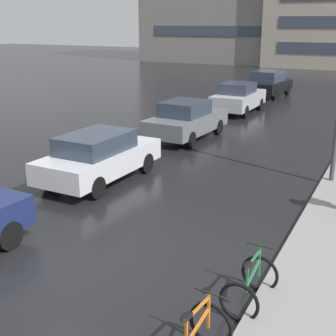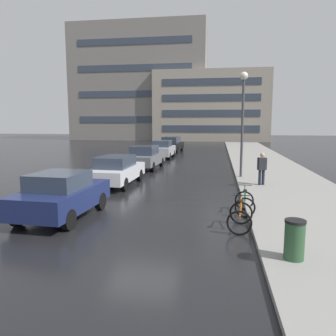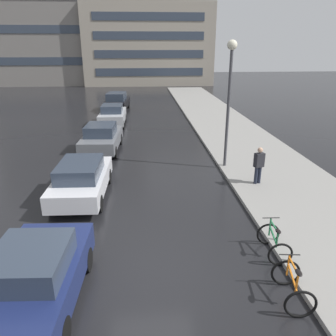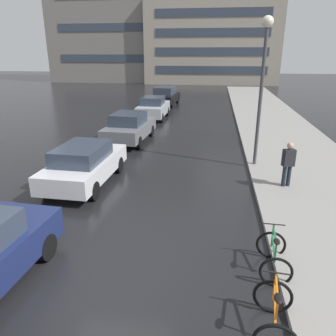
{
  "view_description": "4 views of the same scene",
  "coord_description": "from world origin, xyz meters",
  "px_view_note": "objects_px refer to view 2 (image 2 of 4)",
  "views": [
    {
      "loc": [
        5.41,
        -6.11,
        4.7
      ],
      "look_at": [
        0.16,
        4.39,
        0.98
      ],
      "focal_mm": 50.0,
      "sensor_mm": 36.0,
      "label": 1
    },
    {
      "loc": [
        2.56,
        -10.79,
        3.23
      ],
      "look_at": [
        0.42,
        3.17,
        1.22
      ],
      "focal_mm": 35.0,
      "sensor_mm": 36.0,
      "label": 2
    },
    {
      "loc": [
        -0.13,
        -6.95,
        5.65
      ],
      "look_at": [
        0.76,
        3.92,
        1.57
      ],
      "focal_mm": 35.0,
      "sensor_mm": 36.0,
      "label": 3
    },
    {
      "loc": [
        2.09,
        -5.66,
        4.68
      ],
      "look_at": [
        0.73,
        3.87,
        1.22
      ],
      "focal_mm": 35.0,
      "sensor_mm": 36.0,
      "label": 4
    }
  ],
  "objects_px": {
    "bicycle_nearest": "(240,216)",
    "car_grey": "(145,157)",
    "car_navy": "(61,195)",
    "streetlamp": "(243,107)",
    "car_white": "(116,170)",
    "car_silver": "(162,149)",
    "bicycle_second": "(245,203)",
    "pedestrian": "(262,168)",
    "trash_bin": "(294,242)",
    "car_black": "(171,144)"
  },
  "relations": [
    {
      "from": "pedestrian",
      "to": "streetlamp",
      "type": "bearing_deg",
      "value": 109.94
    },
    {
      "from": "car_silver",
      "to": "pedestrian",
      "type": "xyz_separation_m",
      "value": [
        7.0,
        -12.0,
        0.18
      ]
    },
    {
      "from": "car_black",
      "to": "pedestrian",
      "type": "distance_m",
      "value": 19.62
    },
    {
      "from": "car_white",
      "to": "car_silver",
      "type": "relative_size",
      "value": 1.06
    },
    {
      "from": "car_silver",
      "to": "pedestrian",
      "type": "height_order",
      "value": "pedestrian"
    },
    {
      "from": "car_white",
      "to": "car_grey",
      "type": "relative_size",
      "value": 1.0
    },
    {
      "from": "bicycle_second",
      "to": "pedestrian",
      "type": "distance_m",
      "value": 4.98
    },
    {
      "from": "car_grey",
      "to": "trash_bin",
      "type": "relative_size",
      "value": 4.1
    },
    {
      "from": "car_white",
      "to": "trash_bin",
      "type": "distance_m",
      "value": 10.89
    },
    {
      "from": "car_silver",
      "to": "car_black",
      "type": "xyz_separation_m",
      "value": [
        -0.09,
        6.3,
        0.03
      ]
    },
    {
      "from": "pedestrian",
      "to": "car_black",
      "type": "bearing_deg",
      "value": 111.18
    },
    {
      "from": "bicycle_nearest",
      "to": "streetlamp",
      "type": "height_order",
      "value": "streetlamp"
    },
    {
      "from": "bicycle_nearest",
      "to": "car_white",
      "type": "distance_m",
      "value": 8.45
    },
    {
      "from": "car_navy",
      "to": "trash_bin",
      "type": "height_order",
      "value": "car_navy"
    },
    {
      "from": "bicycle_second",
      "to": "car_navy",
      "type": "xyz_separation_m",
      "value": [
        -6.16,
        -1.46,
        0.4
      ]
    },
    {
      "from": "bicycle_nearest",
      "to": "car_grey",
      "type": "bearing_deg",
      "value": 114.92
    },
    {
      "from": "bicycle_second",
      "to": "car_navy",
      "type": "height_order",
      "value": "car_navy"
    },
    {
      "from": "bicycle_nearest",
      "to": "car_navy",
      "type": "height_order",
      "value": "car_navy"
    },
    {
      "from": "bicycle_nearest",
      "to": "pedestrian",
      "type": "height_order",
      "value": "pedestrian"
    },
    {
      "from": "car_white",
      "to": "car_silver",
      "type": "distance_m",
      "value": 12.49
    },
    {
      "from": "bicycle_nearest",
      "to": "car_black",
      "type": "xyz_separation_m",
      "value": [
        -5.65,
        24.92,
        0.42
      ]
    },
    {
      "from": "car_silver",
      "to": "streetlamp",
      "type": "height_order",
      "value": "streetlamp"
    },
    {
      "from": "car_silver",
      "to": "pedestrian",
      "type": "bearing_deg",
      "value": -59.75
    },
    {
      "from": "streetlamp",
      "to": "trash_bin",
      "type": "relative_size",
      "value": 5.6
    },
    {
      "from": "car_silver",
      "to": "car_black",
      "type": "relative_size",
      "value": 0.97
    },
    {
      "from": "car_navy",
      "to": "trash_bin",
      "type": "bearing_deg",
      "value": -21.22
    },
    {
      "from": "car_navy",
      "to": "car_silver",
      "type": "distance_m",
      "value": 18.26
    },
    {
      "from": "car_white",
      "to": "car_silver",
      "type": "xyz_separation_m",
      "value": [
        0.24,
        12.49,
        0.02
      ]
    },
    {
      "from": "car_black",
      "to": "pedestrian",
      "type": "xyz_separation_m",
      "value": [
        7.09,
        -18.3,
        0.15
      ]
    },
    {
      "from": "car_black",
      "to": "streetlamp",
      "type": "xyz_separation_m",
      "value": [
        6.25,
        -15.99,
        3.22
      ]
    },
    {
      "from": "car_grey",
      "to": "pedestrian",
      "type": "height_order",
      "value": "pedestrian"
    },
    {
      "from": "bicycle_nearest",
      "to": "car_grey",
      "type": "height_order",
      "value": "car_grey"
    },
    {
      "from": "car_navy",
      "to": "streetlamp",
      "type": "height_order",
      "value": "streetlamp"
    },
    {
      "from": "car_grey",
      "to": "car_silver",
      "type": "height_order",
      "value": "car_silver"
    },
    {
      "from": "bicycle_nearest",
      "to": "car_grey",
      "type": "relative_size",
      "value": 0.28
    },
    {
      "from": "bicycle_second",
      "to": "car_grey",
      "type": "xyz_separation_m",
      "value": [
        -5.95,
        10.42,
        0.4
      ]
    },
    {
      "from": "car_silver",
      "to": "trash_bin",
      "type": "bearing_deg",
      "value": -72.51
    },
    {
      "from": "car_silver",
      "to": "streetlamp",
      "type": "distance_m",
      "value": 11.93
    },
    {
      "from": "car_grey",
      "to": "pedestrian",
      "type": "relative_size",
      "value": 2.49
    },
    {
      "from": "car_white",
      "to": "car_black",
      "type": "bearing_deg",
      "value": 89.54
    },
    {
      "from": "car_silver",
      "to": "trash_bin",
      "type": "distance_m",
      "value": 21.97
    },
    {
      "from": "streetlamp",
      "to": "bicycle_nearest",
      "type": "bearing_deg",
      "value": -93.86
    },
    {
      "from": "car_white",
      "to": "car_navy",
      "type": "bearing_deg",
      "value": -90.87
    },
    {
      "from": "car_silver",
      "to": "car_navy",
      "type": "bearing_deg",
      "value": -91.04
    },
    {
      "from": "car_black",
      "to": "pedestrian",
      "type": "height_order",
      "value": "pedestrian"
    },
    {
      "from": "bicycle_nearest",
      "to": "trash_bin",
      "type": "relative_size",
      "value": 1.13
    },
    {
      "from": "bicycle_nearest",
      "to": "pedestrian",
      "type": "distance_m",
      "value": 6.8
    },
    {
      "from": "car_navy",
      "to": "streetlamp",
      "type": "distance_m",
      "value": 11.23
    },
    {
      "from": "car_navy",
      "to": "car_white",
      "type": "bearing_deg",
      "value": 89.13
    },
    {
      "from": "pedestrian",
      "to": "streetlamp",
      "type": "height_order",
      "value": "streetlamp"
    }
  ]
}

